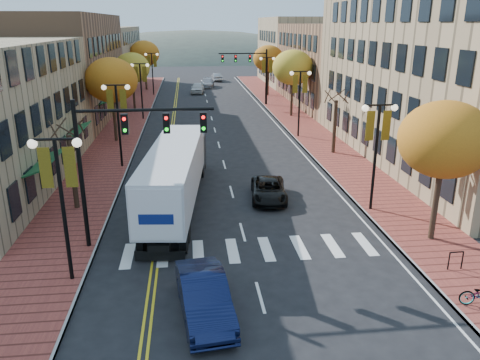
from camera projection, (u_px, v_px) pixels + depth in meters
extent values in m
plane|color=black|center=(253.00, 271.00, 19.99)|extent=(200.00, 200.00, 0.00)
cube|color=brown|center=(128.00, 122.00, 49.65)|extent=(4.00, 85.00, 0.15)
cube|color=brown|center=(294.00, 119.00, 51.52)|extent=(4.00, 85.00, 0.15)
cube|color=brown|center=(52.00, 68.00, 50.38)|extent=(12.00, 24.00, 11.00)
cube|color=#9E8966|center=(95.00, 58.00, 74.18)|extent=(12.00, 26.00, 9.50)
cube|color=#997F5B|center=(472.00, 60.00, 34.59)|extent=(15.00, 28.00, 15.00)
cube|color=brown|center=(352.00, 65.00, 59.88)|extent=(15.00, 24.00, 10.00)
cube|color=#9E8966|center=(309.00, 51.00, 80.45)|extent=(15.00, 20.00, 11.00)
cylinder|color=#382619|center=(73.00, 172.00, 25.88)|extent=(0.28, 0.28, 4.20)
cylinder|color=#382619|center=(114.00, 113.00, 40.84)|extent=(0.28, 0.28, 4.90)
ellipsoid|color=orange|center=(111.00, 80.00, 39.92)|extent=(4.48, 4.48, 3.81)
cylinder|color=#382619|center=(134.00, 90.00, 55.96)|extent=(0.28, 0.28, 4.55)
ellipsoid|color=gold|center=(132.00, 68.00, 55.12)|extent=(4.16, 4.16, 3.54)
cylinder|color=#382619|center=(146.00, 73.00, 72.84)|extent=(0.28, 0.28, 5.04)
ellipsoid|color=orange|center=(144.00, 54.00, 71.90)|extent=(4.61, 4.61, 3.92)
cylinder|color=#382619|center=(437.00, 194.00, 22.04)|extent=(0.28, 0.28, 4.55)
ellipsoid|color=orange|center=(445.00, 139.00, 21.19)|extent=(4.16, 4.16, 3.54)
cylinder|color=#382619|center=(335.00, 127.00, 37.17)|extent=(0.28, 0.28, 4.20)
cylinder|color=#382619|center=(292.00, 94.00, 52.13)|extent=(0.28, 0.28, 4.90)
ellipsoid|color=gold|center=(293.00, 67.00, 51.21)|extent=(4.48, 4.48, 3.81)
cylinder|color=#382619|center=(268.00, 78.00, 67.22)|extent=(0.28, 0.28, 4.76)
ellipsoid|color=orange|center=(268.00, 58.00, 66.34)|extent=(4.35, 4.35, 3.70)
cylinder|color=black|center=(64.00, 214.00, 18.26)|extent=(0.16, 0.16, 6.00)
cylinder|color=black|center=(54.00, 139.00, 17.30)|extent=(1.60, 0.10, 0.10)
sphere|color=#FFF2CC|center=(32.00, 144.00, 17.26)|extent=(0.36, 0.36, 0.36)
sphere|color=#FFF2CC|center=(77.00, 143.00, 17.43)|extent=(0.36, 0.36, 0.36)
cube|color=#AD8F17|center=(46.00, 168.00, 17.60)|extent=(0.45, 0.03, 1.60)
cube|color=#AD8F17|center=(70.00, 167.00, 17.70)|extent=(0.45, 0.03, 1.60)
cylinder|color=black|center=(119.00, 128.00, 33.33)|extent=(0.16, 0.16, 6.00)
cylinder|color=black|center=(115.00, 85.00, 32.37)|extent=(1.60, 0.10, 0.10)
sphere|color=#FFF2CC|center=(104.00, 87.00, 32.34)|extent=(0.36, 0.36, 0.36)
sphere|color=#FFF2CC|center=(127.00, 87.00, 32.50)|extent=(0.36, 0.36, 0.36)
cube|color=#AD8F17|center=(110.00, 101.00, 32.68)|extent=(0.45, 0.03, 1.60)
cube|color=#AD8F17|center=(123.00, 101.00, 32.77)|extent=(0.45, 0.03, 1.60)
cylinder|color=black|center=(141.00, 92.00, 50.29)|extent=(0.16, 0.16, 6.00)
cylinder|color=black|center=(140.00, 64.00, 49.33)|extent=(1.60, 0.10, 0.10)
sphere|color=#FFF2CC|center=(132.00, 65.00, 49.29)|extent=(0.36, 0.36, 0.36)
sphere|color=#FFF2CC|center=(147.00, 65.00, 49.46)|extent=(0.36, 0.36, 0.36)
cube|color=#AD8F17|center=(136.00, 74.00, 49.63)|extent=(0.45, 0.03, 1.60)
cube|color=#AD8F17|center=(145.00, 74.00, 49.73)|extent=(0.45, 0.03, 1.60)
cylinder|color=black|center=(153.00, 75.00, 67.24)|extent=(0.16, 0.16, 6.00)
cylinder|color=black|center=(151.00, 53.00, 66.28)|extent=(1.60, 0.10, 0.10)
sphere|color=#FFF2CC|center=(146.00, 54.00, 66.25)|extent=(0.36, 0.36, 0.36)
sphere|color=#FFF2CC|center=(157.00, 54.00, 66.42)|extent=(0.36, 0.36, 0.36)
cube|color=#AD8F17|center=(149.00, 61.00, 66.59)|extent=(0.45, 0.03, 1.60)
cube|color=#AD8F17|center=(155.00, 61.00, 66.68)|extent=(0.45, 0.03, 1.60)
cylinder|color=black|center=(375.00, 160.00, 25.47)|extent=(0.16, 0.16, 6.00)
cylinder|color=black|center=(380.00, 105.00, 24.51)|extent=(1.60, 0.10, 0.10)
sphere|color=#FFF2CC|center=(365.00, 108.00, 24.47)|extent=(0.36, 0.36, 0.36)
sphere|color=#FFF2CC|center=(395.00, 108.00, 24.64)|extent=(0.36, 0.36, 0.36)
cube|color=#AD8F17|center=(370.00, 126.00, 24.81)|extent=(0.45, 0.03, 1.60)
cube|color=#AD8F17|center=(386.00, 125.00, 24.91)|extent=(0.45, 0.03, 1.60)
cylinder|color=black|center=(299.00, 105.00, 42.42)|extent=(0.16, 0.16, 6.00)
cylinder|color=black|center=(301.00, 71.00, 41.47)|extent=(1.60, 0.10, 0.10)
sphere|color=#FFF2CC|center=(292.00, 73.00, 41.43)|extent=(0.36, 0.36, 0.36)
sphere|color=#FFF2CC|center=(309.00, 73.00, 41.60)|extent=(0.36, 0.36, 0.36)
cube|color=#AD8F17|center=(295.00, 84.00, 41.77)|extent=(0.45, 0.03, 1.60)
cube|color=#AD8F17|center=(305.00, 84.00, 41.86)|extent=(0.45, 0.03, 1.60)
cylinder|color=black|center=(267.00, 82.00, 59.38)|extent=(0.16, 0.16, 6.00)
cylinder|color=black|center=(267.00, 57.00, 58.42)|extent=(1.60, 0.10, 0.10)
sphere|color=#FFF2CC|center=(261.00, 59.00, 58.39)|extent=(0.36, 0.36, 0.36)
sphere|color=#FFF2CC|center=(274.00, 59.00, 58.55)|extent=(0.36, 0.36, 0.36)
cube|color=#AD8F17|center=(264.00, 66.00, 58.73)|extent=(0.45, 0.03, 1.60)
cube|color=#AD8F17|center=(271.00, 66.00, 58.82)|extent=(0.45, 0.03, 1.60)
cylinder|color=black|center=(81.00, 178.00, 20.93)|extent=(0.20, 0.20, 7.00)
cylinder|color=black|center=(145.00, 110.00, 20.29)|extent=(6.00, 0.14, 0.14)
cube|color=black|center=(125.00, 124.00, 20.39)|extent=(0.30, 0.25, 0.90)
sphere|color=#FF0C0C|center=(124.00, 119.00, 20.17)|extent=(0.16, 0.16, 0.16)
cube|color=black|center=(166.00, 123.00, 20.57)|extent=(0.30, 0.25, 0.90)
sphere|color=#FF0C0C|center=(166.00, 118.00, 20.36)|extent=(0.16, 0.16, 0.16)
cube|color=black|center=(203.00, 122.00, 20.74)|extent=(0.30, 0.25, 0.90)
sphere|color=#FF0C0C|center=(203.00, 117.00, 20.53)|extent=(0.16, 0.16, 0.16)
cylinder|color=black|center=(266.00, 78.00, 59.21)|extent=(0.20, 0.20, 7.00)
cylinder|color=black|center=(243.00, 53.00, 57.94)|extent=(6.00, 0.14, 0.14)
cube|color=black|center=(250.00, 58.00, 58.23)|extent=(0.30, 0.25, 0.90)
sphere|color=#FF0C0C|center=(250.00, 56.00, 58.01)|extent=(0.16, 0.16, 0.16)
cube|color=black|center=(236.00, 58.00, 58.04)|extent=(0.30, 0.25, 0.90)
sphere|color=#FF0C0C|center=(236.00, 56.00, 57.83)|extent=(0.16, 0.16, 0.16)
cube|color=black|center=(223.00, 59.00, 57.87)|extent=(0.30, 0.25, 0.90)
sphere|color=#FF0C0C|center=(223.00, 57.00, 57.66)|extent=(0.16, 0.16, 0.16)
cube|color=black|center=(175.00, 199.00, 25.94)|extent=(2.16, 12.12, 0.33)
cube|color=silver|center=(174.00, 171.00, 25.42)|extent=(3.64, 12.27, 2.60)
cube|color=black|center=(188.00, 152.00, 32.75)|extent=(2.60, 3.01, 2.32)
cylinder|color=black|center=(141.00, 244.00, 21.45)|extent=(0.42, 0.96, 0.93)
cylinder|color=black|center=(184.00, 244.00, 21.47)|extent=(0.42, 0.96, 0.93)
cylinder|color=black|center=(146.00, 233.00, 22.51)|extent=(0.42, 0.96, 0.93)
cylinder|color=black|center=(186.00, 233.00, 22.52)|extent=(0.42, 0.96, 0.93)
cylinder|color=black|center=(173.00, 171.00, 32.03)|extent=(0.42, 0.96, 0.93)
cylinder|color=black|center=(201.00, 171.00, 32.04)|extent=(0.42, 0.96, 0.93)
cylinder|color=black|center=(176.00, 162.00, 33.97)|extent=(0.42, 0.96, 0.93)
cylinder|color=black|center=(203.00, 162.00, 33.98)|extent=(0.42, 0.96, 0.93)
imported|color=#0C1333|center=(204.00, 296.00, 16.78)|extent=(2.20, 4.86, 1.55)
imported|color=black|center=(269.00, 190.00, 27.96)|extent=(2.51, 4.60, 1.22)
imported|color=silver|center=(198.00, 88.00, 70.40)|extent=(2.26, 4.74, 1.56)
imported|color=#939299|center=(207.00, 83.00, 76.96)|extent=(2.68, 5.31, 1.48)
imported|color=#A0A1A7|center=(217.00, 77.00, 85.26)|extent=(1.87, 4.39, 1.41)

